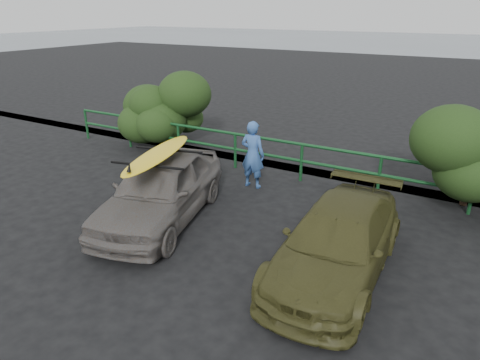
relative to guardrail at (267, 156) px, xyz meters
The scene contains 10 objects.
ground 5.03m from the guardrail, 90.00° to the right, with size 80.00×80.00×0.00m, color black.
ocean 55.00m from the guardrail, 90.00° to the left, with size 200.00×200.00×0.00m, color slate.
guardrail is the anchor object (origin of this frame).
shrub_left 4.88m from the guardrail, behind, with size 3.20×2.40×2.59m, color #223C15, non-canonical shape.
shrub_right 5.05m from the guardrail, ahead, with size 3.20×2.40×2.10m, color #223C15, non-canonical shape.
sedan 3.64m from the guardrail, 101.67° to the right, with size 1.64×4.08×1.39m, color #615B56.
olive_vehicle 4.81m from the guardrail, 49.35° to the right, with size 1.64×4.04×1.17m, color #42411D.
man 1.04m from the guardrail, 85.32° to the right, with size 0.63×0.41×1.71m, color #3963AB.
roof_rack 3.74m from the guardrail, 101.67° to the right, with size 1.54×1.08×0.05m, color black, non-canonical shape.
surfboard 3.76m from the guardrail, 101.67° to the right, with size 0.58×2.79×0.08m, color yellow.
Camera 1 is at (4.84, -4.92, 4.25)m, focal length 32.00 mm.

